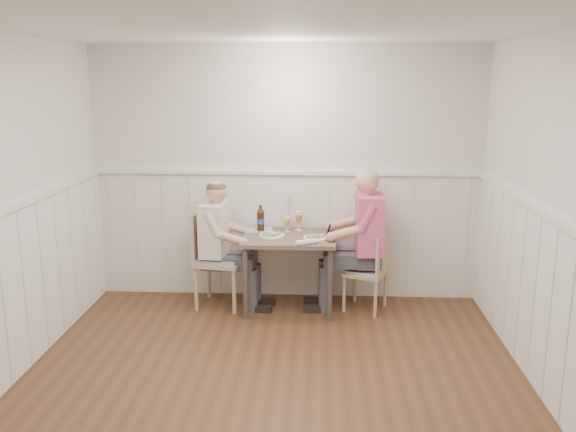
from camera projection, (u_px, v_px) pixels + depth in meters
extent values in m
plane|color=#4A2F1B|center=(269.00, 403.00, 4.37)|extent=(4.50, 4.50, 0.00)
cube|color=silver|center=(286.00, 174.00, 6.26)|extent=(4.00, 0.04, 2.60)
cube|color=silver|center=(206.00, 406.00, 1.88)|extent=(4.00, 0.04, 2.60)
cube|color=silver|center=(573.00, 232.00, 3.97)|extent=(0.04, 4.50, 2.60)
cube|color=white|center=(266.00, 27.00, 3.78)|extent=(4.00, 4.50, 0.02)
cube|color=silver|center=(286.00, 236.00, 6.39)|extent=(3.98, 0.03, 1.30)
cube|color=silver|center=(561.00, 325.00, 4.12)|extent=(0.03, 4.48, 1.30)
cube|color=silver|center=(286.00, 173.00, 6.23)|extent=(3.98, 0.06, 0.04)
cube|color=silver|center=(569.00, 229.00, 3.97)|extent=(0.06, 4.48, 0.04)
cube|color=#52453E|center=(289.00, 238.00, 5.99)|extent=(0.90, 0.70, 0.04)
cylinder|color=#3F3833|center=(245.00, 284.00, 5.80)|extent=(0.05, 0.05, 0.71)
cylinder|color=#3F3833|center=(252.00, 265.00, 6.39)|extent=(0.05, 0.05, 0.71)
cylinder|color=#3F3833|center=(330.00, 285.00, 5.76)|extent=(0.05, 0.05, 0.71)
cylinder|color=#3F3833|center=(329.00, 266.00, 6.35)|extent=(0.05, 0.05, 0.71)
cube|color=tan|center=(365.00, 272.00, 6.04)|extent=(0.49, 0.49, 0.04)
cube|color=#4A67A0|center=(365.00, 269.00, 6.03)|extent=(0.44, 0.44, 0.03)
cube|color=tan|center=(383.00, 254.00, 5.92)|extent=(0.17, 0.36, 0.39)
cylinder|color=tan|center=(375.00, 299.00, 5.88)|extent=(0.03, 0.03, 0.37)
cylinder|color=tan|center=(344.00, 294.00, 6.01)|extent=(0.03, 0.03, 0.37)
cylinder|color=tan|center=(385.00, 289.00, 6.16)|extent=(0.03, 0.03, 0.37)
cylinder|color=tan|center=(355.00, 284.00, 6.30)|extent=(0.03, 0.03, 0.37)
cube|color=tan|center=(220.00, 261.00, 6.13)|extent=(0.52, 0.52, 0.04)
cube|color=#4A67A0|center=(220.00, 257.00, 6.12)|extent=(0.47, 0.47, 0.03)
cube|color=tan|center=(200.00, 235.00, 6.11)|extent=(0.10, 0.46, 0.48)
cylinder|color=tan|center=(209.00, 277.00, 6.41)|extent=(0.04, 0.04, 0.45)
cylinder|color=tan|center=(245.00, 279.00, 6.33)|extent=(0.04, 0.04, 0.45)
cylinder|color=tan|center=(196.00, 289.00, 6.03)|extent=(0.04, 0.04, 0.45)
cylinder|color=tan|center=(234.00, 292.00, 5.96)|extent=(0.04, 0.04, 0.45)
cube|color=#3F3F47|center=(365.00, 286.00, 6.08)|extent=(0.47, 0.43, 0.47)
cube|color=#3F3F47|center=(345.00, 257.00, 6.02)|extent=(0.45, 0.38, 0.14)
cube|color=#D64F70|center=(367.00, 223.00, 5.94)|extent=(0.26, 0.47, 0.58)
sphere|color=tan|center=(368.00, 181.00, 5.84)|extent=(0.23, 0.23, 0.23)
sphere|color=#A5A5A0|center=(368.00, 178.00, 5.83)|extent=(0.22, 0.22, 0.22)
cube|color=black|center=(328.00, 222.00, 5.95)|extent=(0.02, 0.07, 0.14)
cube|color=#3F3F47|center=(218.00, 285.00, 6.17)|extent=(0.46, 0.42, 0.43)
cube|color=#3F3F47|center=(236.00, 260.00, 6.08)|extent=(0.43, 0.38, 0.12)
cube|color=silver|center=(217.00, 229.00, 6.03)|extent=(0.27, 0.44, 0.53)
sphere|color=tan|center=(215.00, 191.00, 5.95)|extent=(0.21, 0.21, 0.21)
sphere|color=#4C3828|center=(215.00, 188.00, 5.94)|extent=(0.20, 0.20, 0.20)
cylinder|color=white|center=(316.00, 238.00, 5.89)|extent=(0.25, 0.25, 0.02)
ellipsoid|color=#3F722D|center=(312.00, 235.00, 5.86)|extent=(0.12, 0.10, 0.05)
sphere|color=tan|center=(321.00, 235.00, 5.89)|extent=(0.03, 0.03, 0.03)
cube|color=#8A5A4C|center=(318.00, 235.00, 5.94)|extent=(0.07, 0.05, 0.01)
cylinder|color=white|center=(323.00, 234.00, 5.94)|extent=(0.05, 0.05, 0.03)
cylinder|color=white|center=(272.00, 236.00, 5.97)|extent=(0.25, 0.25, 0.02)
ellipsoid|color=#3F722D|center=(268.00, 233.00, 5.94)|extent=(0.12, 0.10, 0.05)
sphere|color=tan|center=(278.00, 233.00, 5.98)|extent=(0.03, 0.03, 0.03)
cylinder|color=silver|center=(299.00, 230.00, 6.20)|extent=(0.07, 0.07, 0.01)
cylinder|color=silver|center=(299.00, 226.00, 6.19)|extent=(0.01, 0.01, 0.09)
cone|color=orange|center=(299.00, 218.00, 6.18)|extent=(0.08, 0.08, 0.08)
cylinder|color=silver|center=(299.00, 213.00, 6.16)|extent=(0.08, 0.08, 0.03)
cylinder|color=silver|center=(287.00, 232.00, 6.13)|extent=(0.06, 0.06, 0.01)
cylinder|color=silver|center=(287.00, 228.00, 6.13)|extent=(0.01, 0.01, 0.07)
cone|color=orange|center=(287.00, 222.00, 6.11)|extent=(0.07, 0.07, 0.06)
cylinder|color=silver|center=(287.00, 218.00, 6.10)|extent=(0.07, 0.07, 0.03)
cylinder|color=#311B0C|center=(261.00, 222.00, 6.16)|extent=(0.07, 0.07, 0.20)
cone|color=#311B0C|center=(261.00, 210.00, 6.13)|extent=(0.07, 0.07, 0.05)
cylinder|color=#311B0C|center=(261.00, 207.00, 6.12)|extent=(0.03, 0.03, 0.03)
cylinder|color=#204D9D|center=(261.00, 221.00, 6.16)|extent=(0.08, 0.08, 0.05)
cylinder|color=white|center=(307.00, 242.00, 5.68)|extent=(0.22, 0.15, 0.05)
cylinder|color=silver|center=(288.00, 225.00, 6.24)|extent=(0.04, 0.04, 0.08)
cylinder|color=tan|center=(288.00, 212.00, 6.21)|extent=(0.02, 0.02, 0.26)
cone|color=tan|center=(288.00, 196.00, 6.17)|extent=(0.04, 0.04, 0.09)
cube|color=#4A67A0|center=(259.00, 230.00, 6.22)|extent=(0.29, 0.25, 0.01)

